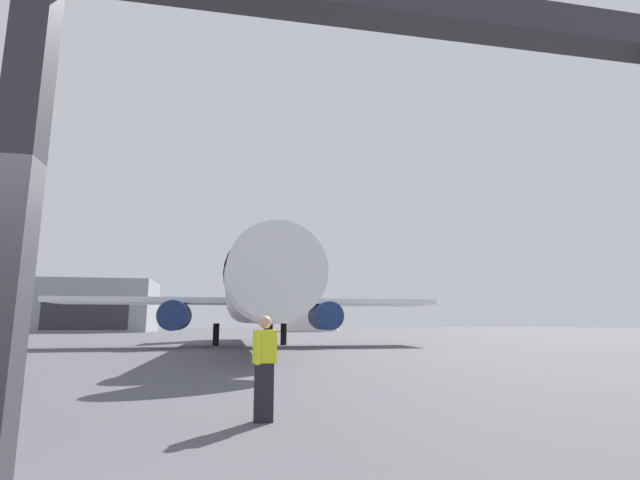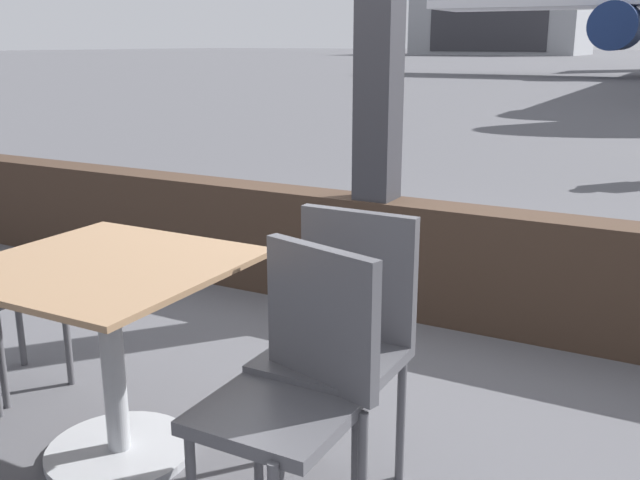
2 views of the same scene
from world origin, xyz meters
name	(u,v)px [view 2 (image 2 of 2)]	position (x,y,z in m)	size (l,w,h in m)	color
window_frame	(379,53)	(0.00, 0.00, 1.37)	(8.85, 0.24, 3.86)	#38281E
dining_table	(111,342)	(-0.19, -1.80, 0.44)	(0.83, 0.83, 0.72)	#8C6B4C
cafe_chair_window_right	(297,377)	(0.60, -1.89, 0.53)	(0.47, 0.47, 0.88)	#4C4C51
cafe_chair_aisle_right	(344,328)	(0.58, -1.55, 0.55)	(0.40, 0.40, 0.91)	#4C4C51
distant_hangar	(504,16)	(-21.36, 84.76, 4.38)	(18.71, 13.66, 8.78)	gray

